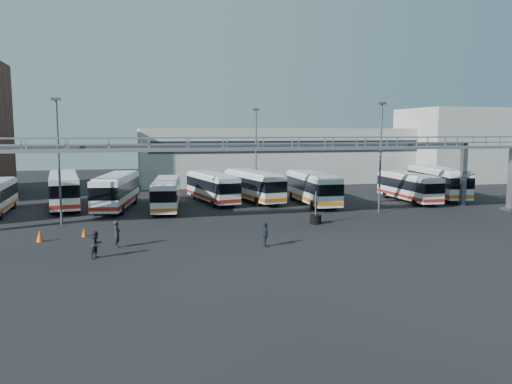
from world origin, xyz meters
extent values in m
plane|color=black|center=(0.00, 0.00, 0.00)|extent=(140.00, 140.00, 0.00)
cube|color=#4C4F54|center=(25.00, 5.00, 0.12)|extent=(1.40, 1.40, 0.25)
cube|color=gray|center=(0.00, 5.00, 6.10)|extent=(50.00, 1.80, 0.22)
cube|color=gray|center=(0.00, 4.15, 7.05)|extent=(50.00, 0.10, 0.10)
cube|color=gray|center=(0.00, 5.85, 7.05)|extent=(50.00, 0.10, 0.10)
cube|color=#4C4F54|center=(0.00, 9.00, 6.30)|extent=(45.00, 0.50, 0.35)
cube|color=#9E9E99|center=(12.00, 38.00, 4.00)|extent=(42.00, 14.00, 8.00)
cube|color=#B2B2AD|center=(38.00, 32.00, 5.50)|extent=(14.00, 12.00, 11.00)
cylinder|color=#4C4F54|center=(-16.00, 8.00, 5.00)|extent=(0.18, 0.18, 10.00)
cube|color=#4C4F54|center=(-16.00, 8.00, 10.10)|extent=(0.70, 0.35, 0.22)
cylinder|color=#4C4F54|center=(12.00, 7.00, 5.00)|extent=(0.18, 0.18, 10.00)
cube|color=#4C4F54|center=(12.00, 7.00, 10.10)|extent=(0.70, 0.35, 0.22)
cylinder|color=#4C4F54|center=(4.00, 22.00, 5.00)|extent=(0.18, 0.18, 10.00)
cube|color=#4C4F54|center=(4.00, 22.00, 10.10)|extent=(0.70, 0.35, 0.22)
cylinder|color=black|center=(-21.39, 11.71, 0.46)|extent=(0.30, 0.92, 0.91)
cylinder|color=black|center=(-21.58, 18.13, 0.46)|extent=(0.30, 0.92, 0.91)
cube|color=silver|center=(-16.83, 17.58, 1.88)|extent=(3.93, 11.58, 2.84)
cube|color=black|center=(-16.83, 17.58, 2.22)|extent=(3.99, 11.64, 1.13)
cube|color=#A62314|center=(-16.83, 17.58, 0.88)|extent=(3.98, 11.63, 0.36)
cube|color=silver|center=(-16.83, 17.58, 3.38)|extent=(3.53, 10.42, 0.17)
cylinder|color=black|center=(-17.55, 13.83, 0.52)|extent=(0.43, 1.06, 1.03)
cylinder|color=black|center=(-15.23, 14.11, 0.52)|extent=(0.43, 1.06, 1.03)
cylinder|color=black|center=(-18.43, 21.04, 0.52)|extent=(0.43, 1.06, 1.03)
cylinder|color=black|center=(-16.10, 21.32, 0.52)|extent=(0.43, 1.06, 1.03)
cube|color=silver|center=(-11.77, 15.31, 1.85)|extent=(4.54, 11.43, 2.79)
cube|color=black|center=(-11.77, 15.31, 2.18)|extent=(4.61, 11.50, 1.11)
cube|color=#A62314|center=(-11.77, 15.31, 0.86)|extent=(4.60, 11.48, 0.35)
cube|color=silver|center=(-11.77, 15.31, 3.32)|extent=(4.08, 10.28, 0.16)
cylinder|color=black|center=(-13.55, 12.01, 0.51)|extent=(0.48, 1.05, 1.01)
cylinder|color=black|center=(-11.30, 11.59, 0.51)|extent=(0.48, 1.05, 1.01)
cylinder|color=black|center=(-12.24, 19.02, 0.51)|extent=(0.48, 1.05, 1.01)
cylinder|color=black|center=(-9.99, 18.60, 0.51)|extent=(0.48, 1.05, 1.01)
cube|color=silver|center=(-7.12, 13.37, 1.65)|extent=(3.55, 10.17, 2.49)
cube|color=black|center=(-7.12, 13.37, 1.95)|extent=(3.62, 10.24, 1.00)
cube|color=#D36513|center=(-7.12, 13.37, 0.77)|extent=(3.61, 10.23, 0.32)
cube|color=silver|center=(-7.12, 13.37, 2.97)|extent=(3.20, 9.15, 0.14)
cylinder|color=black|center=(-8.54, 10.35, 0.45)|extent=(0.39, 0.93, 0.91)
cylinder|color=black|center=(-6.54, 10.08, 0.45)|extent=(0.39, 0.93, 0.91)
cylinder|color=black|center=(-7.71, 16.67, 0.45)|extent=(0.39, 0.93, 0.91)
cylinder|color=black|center=(-5.70, 16.40, 0.45)|extent=(0.39, 0.93, 0.91)
cube|color=silver|center=(-2.00, 17.51, 1.71)|extent=(4.15, 10.56, 2.58)
cube|color=black|center=(-2.00, 17.51, 2.02)|extent=(4.22, 10.63, 1.03)
cube|color=#A62314|center=(-2.00, 17.51, 0.80)|extent=(4.21, 10.62, 0.33)
cube|color=silver|center=(-2.00, 17.51, 3.07)|extent=(3.74, 9.51, 0.15)
cylinder|color=black|center=(-2.44, 14.07, 0.47)|extent=(0.44, 0.97, 0.94)
cylinder|color=black|center=(-0.37, 14.45, 0.47)|extent=(0.44, 0.97, 0.94)
cylinder|color=black|center=(-3.62, 20.57, 0.47)|extent=(0.44, 0.97, 0.94)
cylinder|color=black|center=(-1.55, 20.94, 0.47)|extent=(0.44, 0.97, 0.94)
cube|color=silver|center=(2.47, 17.19, 1.78)|extent=(4.31, 11.00, 2.69)
cube|color=black|center=(2.47, 17.19, 2.10)|extent=(4.38, 11.07, 1.07)
cube|color=#D36513|center=(2.47, 17.19, 0.83)|extent=(4.37, 11.06, 0.34)
cube|color=silver|center=(2.47, 17.19, 3.20)|extent=(3.88, 9.90, 0.16)
cylinder|color=black|center=(2.00, 13.61, 0.49)|extent=(0.46, 1.01, 0.98)
cylinder|color=black|center=(4.16, 14.00, 0.49)|extent=(0.46, 1.01, 0.98)
cylinder|color=black|center=(0.78, 20.38, 0.49)|extent=(0.46, 1.01, 0.98)
cylinder|color=black|center=(2.94, 20.77, 0.49)|extent=(0.46, 1.01, 0.98)
cube|color=silver|center=(7.79, 13.41, 1.79)|extent=(2.76, 10.85, 2.69)
cube|color=black|center=(7.79, 13.41, 2.11)|extent=(2.82, 10.91, 1.08)
cube|color=#D36513|center=(7.79, 13.41, 0.83)|extent=(2.81, 10.90, 0.34)
cube|color=silver|center=(7.79, 13.41, 3.21)|extent=(2.49, 9.76, 0.16)
cylinder|color=black|center=(6.59, 10.00, 0.49)|extent=(0.32, 0.99, 0.98)
cylinder|color=black|center=(8.80, 9.93, 0.49)|extent=(0.32, 0.99, 0.98)
cylinder|color=black|center=(6.79, 16.89, 0.49)|extent=(0.32, 0.99, 0.98)
cylinder|color=black|center=(9.00, 16.83, 0.49)|extent=(0.32, 0.99, 0.98)
cube|color=silver|center=(18.68, 12.95, 1.66)|extent=(2.57, 10.06, 2.50)
cube|color=black|center=(18.68, 12.95, 1.95)|extent=(2.64, 10.12, 1.00)
cube|color=#A62314|center=(18.68, 12.95, 0.77)|extent=(2.63, 10.11, 0.32)
cube|color=silver|center=(18.68, 12.95, 2.98)|extent=(2.32, 9.05, 0.15)
cylinder|color=black|center=(17.57, 9.78, 0.45)|extent=(0.30, 0.92, 0.91)
cylinder|color=black|center=(19.60, 9.72, 0.45)|extent=(0.30, 0.92, 0.91)
cylinder|color=black|center=(17.77, 16.17, 0.45)|extent=(0.30, 0.92, 0.91)
cylinder|color=black|center=(19.80, 16.11, 0.45)|extent=(0.30, 0.92, 0.91)
cube|color=silver|center=(23.52, 14.70, 1.89)|extent=(4.56, 11.69, 2.85)
cube|color=black|center=(23.52, 14.70, 2.23)|extent=(4.63, 11.76, 1.14)
cube|color=#D36513|center=(23.52, 14.70, 0.88)|extent=(4.61, 11.75, 0.36)
cube|color=silver|center=(23.52, 14.70, 3.40)|extent=(4.10, 10.52, 0.17)
cylinder|color=black|center=(21.72, 11.31, 0.52)|extent=(0.49, 1.08, 1.04)
cylinder|color=black|center=(24.04, 10.90, 0.52)|extent=(0.49, 1.08, 1.04)
cylinder|color=black|center=(23.01, 18.50, 0.52)|extent=(0.49, 1.08, 1.04)
cylinder|color=black|center=(25.32, 18.09, 0.52)|extent=(0.49, 1.08, 1.04)
imported|color=black|center=(-11.48, -1.48, 0.89)|extent=(0.55, 0.72, 1.78)
imported|color=#251F2B|center=(-12.64, -4.05, 0.82)|extent=(0.99, 1.01, 1.64)
imported|color=#1A222F|center=(-2.04, -3.73, 0.80)|extent=(0.46, 0.97, 1.61)
cone|color=#E24B0C|center=(-16.67, 1.62, 0.40)|extent=(0.58, 0.58, 0.80)
cone|color=#E24B0C|center=(-13.84, 2.59, 0.32)|extent=(0.47, 0.47, 0.64)
cylinder|color=black|center=(4.17, 3.15, 0.14)|extent=(0.95, 0.95, 0.23)
cylinder|color=black|center=(4.17, 3.15, 0.38)|extent=(0.95, 0.95, 0.23)
cylinder|color=black|center=(4.17, 3.15, 0.63)|extent=(0.95, 0.95, 0.23)
cylinder|color=#4C4F54|center=(4.17, 3.15, 1.35)|extent=(0.14, 0.14, 2.71)
camera|label=1|loc=(-10.73, -34.71, 7.53)|focal=35.00mm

